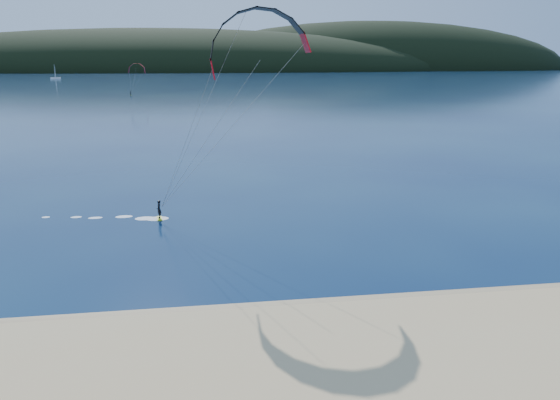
# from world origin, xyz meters

# --- Properties ---
(ground) EXTENTS (1800.00, 1800.00, 0.00)m
(ground) POSITION_xyz_m (0.00, 0.00, 0.00)
(ground) COLOR #08183E
(ground) RESTS_ON ground
(wet_sand) EXTENTS (220.00, 2.50, 0.10)m
(wet_sand) POSITION_xyz_m (0.00, 4.50, 0.05)
(wet_sand) COLOR #997E59
(wet_sand) RESTS_ON ground
(headland) EXTENTS (1200.00, 310.00, 140.00)m
(headland) POSITION_xyz_m (0.63, 745.28, 0.00)
(headland) COLOR black
(headland) RESTS_ON ground
(kitesurfer_near) EXTENTS (23.21, 8.74, 17.04)m
(kitesurfer_near) POSITION_xyz_m (3.84, 18.03, 13.10)
(kitesurfer_near) COLOR #C1D318
(kitesurfer_near) RESTS_ON ground
(kitesurfer_far) EXTENTS (7.17, 5.19, 11.09)m
(kitesurfer_far) POSITION_xyz_m (-25.78, 196.37, 9.23)
(kitesurfer_far) COLOR #C1D318
(kitesurfer_far) RESTS_ON ground
(sailboat) EXTENTS (7.88, 4.90, 10.97)m
(sailboat) POSITION_xyz_m (-111.45, 406.82, 0.81)
(sailboat) COLOR white
(sailboat) RESTS_ON ground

